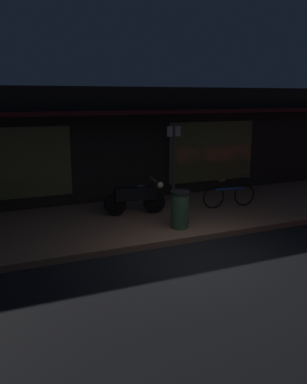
% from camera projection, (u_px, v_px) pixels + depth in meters
% --- Properties ---
extents(ground_plane, '(60.00, 60.00, 0.00)m').
position_uv_depth(ground_plane, '(205.00, 260.00, 8.59)').
color(ground_plane, black).
extents(sidewalk_slab, '(18.00, 4.00, 0.15)m').
position_uv_depth(sidewalk_slab, '(148.00, 218.00, 11.24)').
color(sidewalk_slab, '#8C6047').
rests_on(sidewalk_slab, ground_plane).
extents(storefront_building, '(18.00, 3.30, 3.60)m').
position_uv_depth(storefront_building, '(108.00, 142.00, 13.87)').
color(storefront_building, black).
rests_on(storefront_building, ground_plane).
extents(motorcycle, '(1.70, 0.57, 0.97)m').
position_uv_depth(motorcycle, '(136.00, 196.00, 11.29)').
color(motorcycle, black).
rests_on(motorcycle, sidewalk_slab).
extents(bicycle_parked, '(1.66, 0.42, 0.91)m').
position_uv_depth(bicycle_parked, '(229.00, 195.00, 12.04)').
color(bicycle_parked, black).
rests_on(bicycle_parked, sidewalk_slab).
extents(sign_post, '(0.44, 0.09, 2.40)m').
position_uv_depth(sign_post, '(174.00, 158.00, 12.48)').
color(sign_post, '#47474C').
rests_on(sign_post, sidewalk_slab).
extents(trash_bin, '(0.48, 0.48, 0.93)m').
position_uv_depth(trash_bin, '(180.00, 209.00, 10.11)').
color(trash_bin, '#2D4C33').
rests_on(trash_bin, sidewalk_slab).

